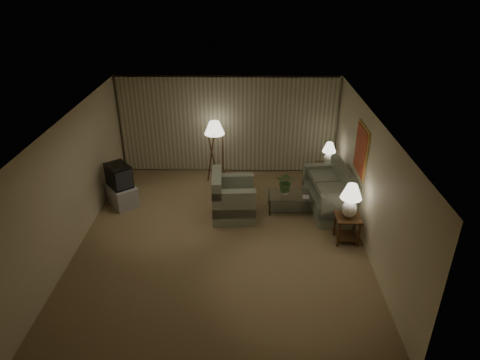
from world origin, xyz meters
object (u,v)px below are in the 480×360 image
object	(u,v)px
side_table_far	(327,171)
table_lamp_far	(329,152)
coffee_table	(291,200)
tv_cabinet	(121,195)
table_lamp_near	(351,198)
vase	(286,192)
sofa	(329,194)
armchair	(234,199)
side_table_near	(347,224)
ottoman	(224,187)
floor_lamp	(215,150)
crt_tv	(119,176)

from	to	relation	value
side_table_far	table_lamp_far	distance (m)	0.56
coffee_table	tv_cabinet	world-z (taller)	tv_cabinet
table_lamp_near	tv_cabinet	world-z (taller)	table_lamp_near
vase	coffee_table	bearing A→B (deg)	0.00
sofa	tv_cabinet	xyz separation A→B (m)	(-5.05, 0.14, -0.15)
armchair	side_table_near	bearing A→B (deg)	-115.15
armchair	coffee_table	distance (m)	1.41
armchair	side_table_near	distance (m)	2.62
armchair	side_table_near	size ratio (longest dim) A/B	1.89
table_lamp_far	side_table_near	bearing A→B (deg)	-90.00
sofa	table_lamp_near	distance (m)	1.51
side_table_near	ottoman	distance (m)	3.43
side_table_far	table_lamp_near	distance (m)	2.68
coffee_table	vase	bearing A→B (deg)	-180.00
sofa	table_lamp_far	xyz separation A→B (m)	(0.15, 1.25, 0.56)
armchair	ottoman	world-z (taller)	armchair
sofa	armchair	size ratio (longest dim) A/B	1.76
ottoman	sofa	bearing A→B (deg)	-16.07
armchair	vase	xyz separation A→B (m)	(1.22, 0.27, 0.07)
tv_cabinet	floor_lamp	world-z (taller)	floor_lamp
armchair	side_table_near	world-z (taller)	armchair
sofa	table_lamp_near	world-z (taller)	table_lamp_near
coffee_table	ottoman	size ratio (longest dim) A/B	2.19
armchair	crt_tv	size ratio (longest dim) A/B	1.45
table_lamp_far	floor_lamp	world-z (taller)	floor_lamp
side_table_far	coffee_table	world-z (taller)	side_table_far
side_table_far	tv_cabinet	bearing A→B (deg)	-167.97
floor_lamp	ottoman	world-z (taller)	floor_lamp
tv_cabinet	floor_lamp	xyz separation A→B (m)	(2.22, 1.43, 0.61)
tv_cabinet	coffee_table	bearing A→B (deg)	47.71
crt_tv	vase	xyz separation A→B (m)	(3.99, -0.24, -0.28)
floor_lamp	vase	distance (m)	2.46
ottoman	armchair	bearing A→B (deg)	-75.89
side_table_near	tv_cabinet	xyz separation A→B (m)	(-5.20, 1.49, -0.16)
sofa	crt_tv	bearing A→B (deg)	-98.12
sofa	side_table_far	xyz separation A→B (m)	(0.15, 1.25, 0.00)
side_table_far	table_lamp_far	xyz separation A→B (m)	(0.00, 0.00, 0.56)
side_table_far	crt_tv	size ratio (longest dim) A/B	0.77
side_table_far	vase	distance (m)	1.81
crt_tv	tv_cabinet	bearing A→B (deg)	0.00
sofa	crt_tv	distance (m)	5.07
vase	side_table_far	bearing A→B (deg)	48.22
table_lamp_far	armchair	bearing A→B (deg)	-146.28
side_table_near	vase	xyz separation A→B (m)	(-1.21, 1.25, 0.09)
side_table_near	vase	bearing A→B (deg)	133.98
table_lamp_near	floor_lamp	bearing A→B (deg)	135.59
coffee_table	floor_lamp	distance (m)	2.61
armchair	tv_cabinet	world-z (taller)	armchair
side_table_near	coffee_table	xyz separation A→B (m)	(-1.06, 1.25, -0.13)
table_lamp_far	coffee_table	distance (m)	1.84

